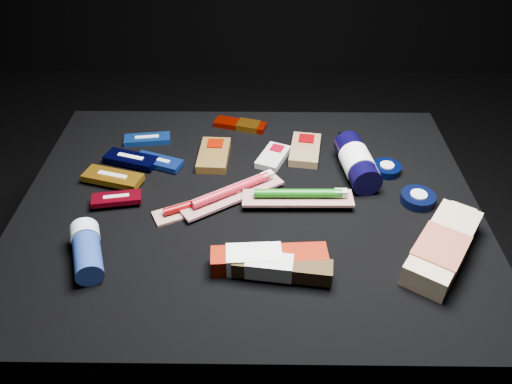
{
  "coord_description": "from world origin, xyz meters",
  "views": [
    {
      "loc": [
        0.02,
        -0.82,
        1.09
      ],
      "look_at": [
        0.01,
        0.01,
        0.42
      ],
      "focal_mm": 35.0,
      "sensor_mm": 36.0,
      "label": 1
    }
  ],
  "objects_px": {
    "bodywash_bottle": "(442,248)",
    "toothpaste_carton_red": "(264,260)",
    "lotion_bottle": "(357,162)",
    "deodorant_stick": "(87,250)"
  },
  "relations": [
    {
      "from": "lotion_bottle",
      "to": "toothpaste_carton_red",
      "type": "relative_size",
      "value": 1.0
    },
    {
      "from": "lotion_bottle",
      "to": "deodorant_stick",
      "type": "xyz_separation_m",
      "value": [
        -0.54,
        -0.28,
        -0.01
      ]
    },
    {
      "from": "bodywash_bottle",
      "to": "lotion_bottle",
      "type": "bearing_deg",
      "value": 148.23
    },
    {
      "from": "deodorant_stick",
      "to": "toothpaste_carton_red",
      "type": "xyz_separation_m",
      "value": [
        0.33,
        -0.01,
        -0.01
      ]
    },
    {
      "from": "lotion_bottle",
      "to": "deodorant_stick",
      "type": "bearing_deg",
      "value": -160.83
    },
    {
      "from": "bodywash_bottle",
      "to": "toothpaste_carton_red",
      "type": "relative_size",
      "value": 1.09
    },
    {
      "from": "deodorant_stick",
      "to": "toothpaste_carton_red",
      "type": "distance_m",
      "value": 0.33
    },
    {
      "from": "lotion_bottle",
      "to": "toothpaste_carton_red",
      "type": "distance_m",
      "value": 0.36
    },
    {
      "from": "bodywash_bottle",
      "to": "toothpaste_carton_red",
      "type": "height_order",
      "value": "bodywash_bottle"
    },
    {
      "from": "bodywash_bottle",
      "to": "toothpaste_carton_red",
      "type": "distance_m",
      "value": 0.33
    }
  ]
}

